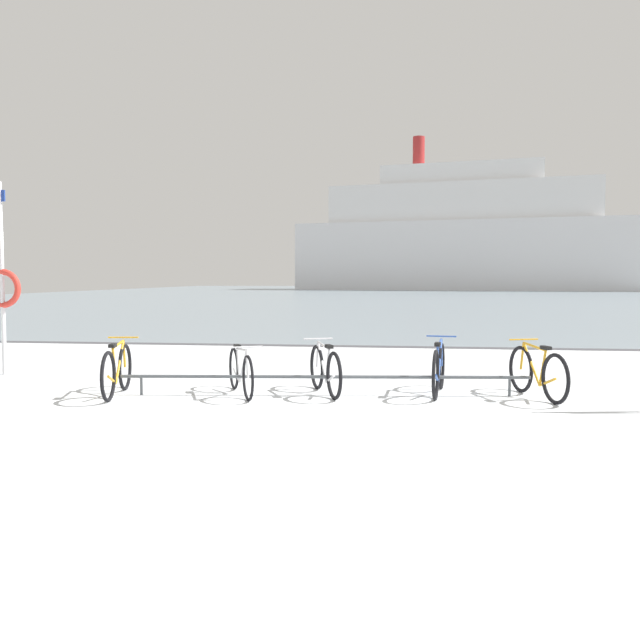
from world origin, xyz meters
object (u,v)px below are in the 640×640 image
bicycle_3 (439,369)px  rescue_post (2,283)px  bicycle_1 (241,371)px  ferry_ship (467,238)px  bicycle_2 (325,370)px  bicycle_4 (537,373)px  bicycle_0 (117,370)px

bicycle_3 → rescue_post: (-7.65, 1.09, 1.26)m
bicycle_1 → ferry_ship: size_ratio=0.03×
bicycle_2 → rescue_post: 6.24m
bicycle_2 → bicycle_4: bearing=1.4°
bicycle_3 → ferry_ship: ferry_ship is taller
rescue_post → ferry_ship: (14.84, 79.27, 5.15)m
bicycle_4 → rescue_post: (-9.05, 1.21, 1.27)m
ferry_ship → bicycle_2: bearing=-96.3°
bicycle_2 → bicycle_3: (1.68, 0.20, 0.02)m
bicycle_1 → rescue_post: size_ratio=0.46×
bicycle_3 → ferry_ship: size_ratio=0.04×
bicycle_0 → bicycle_3: size_ratio=0.98×
bicycle_1 → rescue_post: (-4.73, 1.51, 1.29)m
bicycle_2 → rescue_post: (-5.97, 1.29, 1.28)m
bicycle_4 → rescue_post: rescue_post is taller
bicycle_1 → bicycle_3: bicycle_3 is taller
ferry_ship → bicycle_0: bearing=-98.3°
bicycle_4 → rescue_post: size_ratio=0.48×
bicycle_4 → bicycle_2: bearing=-178.6°
bicycle_1 → bicycle_4: 4.33m
bicycle_0 → ferry_ship: 82.20m
bicycle_0 → rescue_post: rescue_post is taller
bicycle_3 → bicycle_1: bearing=-171.7°
bicycle_0 → rescue_post: 3.68m
bicycle_2 → bicycle_0: bearing=-170.2°
bicycle_1 → bicycle_4: size_ratio=0.96×
bicycle_1 → bicycle_3: 2.95m
bicycle_0 → bicycle_4: (6.11, 0.60, -0.01)m
bicycle_0 → bicycle_3: 4.77m
bicycle_0 → rescue_post: size_ratio=0.49×
bicycle_0 → bicycle_2: bearing=9.8°
bicycle_0 → ferry_ship: bearing=81.7°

